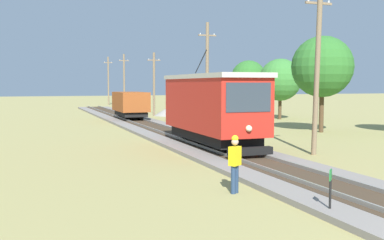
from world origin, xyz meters
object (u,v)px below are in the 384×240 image
Objects in this scene: utility_pole_mid at (207,75)px; freight_car at (130,104)px; tree_right_near at (280,80)px; trackside_signal_marker at (330,190)px; track_worker at (235,161)px; tree_left_near at (322,67)px; utility_pole_near_tram at (317,68)px; red_tram at (212,107)px; utility_pole_distant at (124,81)px; utility_pole_far at (154,83)px; utility_pole_horizon at (108,80)px; tree_left_far at (249,78)px; gravel_pile at (169,111)px.

freight_car is at bearing 113.33° from utility_pole_mid.
utility_pole_mid is 1.37× the size of tree_right_near.
utility_pole_mid reaches higher than trackside_signal_marker.
tree_right_near is (10.06, 6.41, -0.29)m from utility_pole_mid.
track_worker is at bearing -109.49° from utility_pole_mid.
tree_left_near is (13.28, 14.12, 3.53)m from track_worker.
red_tram is at bearing 139.08° from utility_pole_near_tram.
trackside_signal_marker is at bearing -98.13° from red_tram.
freight_car is 0.70× the size of utility_pole_distant.
trackside_signal_marker is at bearing -123.09° from utility_pole_near_tram.
utility_pole_far is 0.85× the size of utility_pole_horizon.
freight_car is 31.13m from trackside_signal_marker.
tree_left_near is (12.03, 17.10, 3.85)m from trackside_signal_marker.
utility_pole_far is 1.15× the size of tree_right_near.
utility_pole_near_tram is (3.85, -22.57, 2.53)m from freight_car.
utility_pole_mid is 14.98m from utility_pole_far.
trackside_signal_marker is 38.11m from tree_left_far.
trackside_signal_marker is at bearing -98.49° from utility_pole_far.
utility_pole_mid reaches higher than red_tram.
gravel_pile is (5.40, 5.84, -1.09)m from freight_car.
tree_left_near is 12.03m from tree_right_near.
utility_pole_distant is at bearing 118.80° from tree_left_far.
track_worker is at bearing -140.85° from utility_pole_near_tram.
utility_pole_distant is at bearing 100.36° from tree_left_near.
utility_pole_horizon is (0.00, 56.76, -0.10)m from utility_pole_near_tram.
utility_pole_far is at bearing 81.34° from red_tram.
utility_pole_far is at bearing 166.25° from tree_left_far.
utility_pole_near_tram is at bearing -90.00° from utility_pole_far.
tree_left_near is at bearing 52.94° from utility_pole_near_tram.
gravel_pile is at bearing 165.09° from tree_left_far.
red_tram is 1.10× the size of utility_pole_horizon.
red_tram is 53.60m from utility_pole_horizon.
trackside_signal_marker is at bearing -104.04° from utility_pole_mid.
utility_pole_horizon is 6.59× the size of trackside_signal_marker.
freight_car is at bearing -122.52° from utility_pole_far.
utility_pole_horizon is 1.17× the size of tree_left_near.
trackside_signal_marker is (-1.69, -11.84, -1.53)m from red_tram.
tree_right_near is at bearing -67.29° from utility_pole_distant.
utility_pole_far reaches higher than tree_left_far.
tree_left_far is (13.69, 3.63, 2.44)m from freight_car.
tree_left_near reaches higher than tree_left_far.
utility_pole_near_tram is 1.01× the size of utility_pole_mid.
utility_pole_far is at bearing 57.48° from freight_car.
utility_pole_near_tram is 6.76× the size of trackside_signal_marker.
utility_pole_horizon reaches higher than tree_right_near.
track_worker is 0.31× the size of tree_right_near.
gravel_pile is 9.27m from tree_left_far.
red_tram is 1.15× the size of utility_pole_distant.
tree_left_near is at bearing -72.03° from utility_pole_far.
freight_car is at bearing 140.85° from track_worker.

